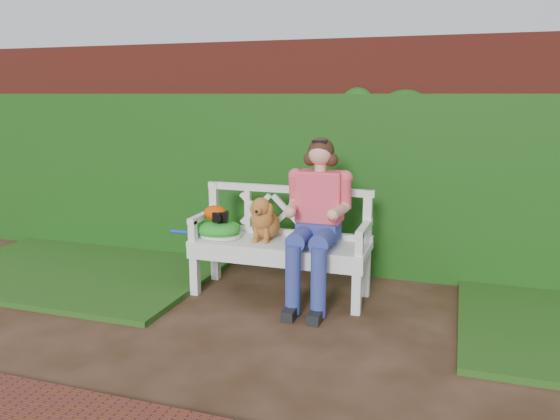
% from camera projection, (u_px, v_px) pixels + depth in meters
% --- Properties ---
extents(ground, '(60.00, 60.00, 0.00)m').
position_uv_depth(ground, '(291.00, 344.00, 3.79)').
color(ground, black).
extents(brick_wall, '(10.00, 0.30, 2.20)m').
position_uv_depth(brick_wall, '(348.00, 157.00, 5.32)').
color(brick_wall, maroon).
rests_on(brick_wall, ground).
extents(ivy_hedge, '(10.00, 0.18, 1.70)m').
position_uv_depth(ivy_hedge, '(343.00, 185.00, 5.17)').
color(ivy_hedge, '#15510E').
rests_on(ivy_hedge, ground).
extents(grass_left, '(2.60, 2.00, 0.05)m').
position_uv_depth(grass_left, '(84.00, 268.00, 5.35)').
color(grass_left, '#123E0E').
rests_on(grass_left, ground).
extents(garden_bench, '(1.58, 0.61, 0.48)m').
position_uv_depth(garden_bench, '(280.00, 268.00, 4.66)').
color(garden_bench, white).
rests_on(garden_bench, ground).
extents(seated_woman, '(0.80, 0.90, 1.31)m').
position_uv_depth(seated_woman, '(318.00, 224.00, 4.45)').
color(seated_woman, '#DB2E40').
rests_on(seated_woman, ground).
extents(dog, '(0.37, 0.42, 0.39)m').
position_uv_depth(dog, '(265.00, 217.00, 4.63)').
color(dog, brown).
rests_on(dog, garden_bench).
extents(tennis_racket, '(0.75, 0.46, 0.03)m').
position_uv_depth(tennis_racket, '(217.00, 235.00, 4.74)').
color(tennis_racket, silver).
rests_on(tennis_racket, garden_bench).
extents(green_bag, '(0.48, 0.41, 0.14)m').
position_uv_depth(green_bag, '(217.00, 228.00, 4.75)').
color(green_bag, '#289027').
rests_on(green_bag, garden_bench).
extents(camera_item, '(0.15, 0.12, 0.08)m').
position_uv_depth(camera_item, '(221.00, 216.00, 4.70)').
color(camera_item, black).
rests_on(camera_item, green_bag).
extents(baseball_glove, '(0.22, 0.17, 0.13)m').
position_uv_depth(baseball_glove, '(215.00, 213.00, 4.73)').
color(baseball_glove, '#CC4104').
rests_on(baseball_glove, green_bag).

